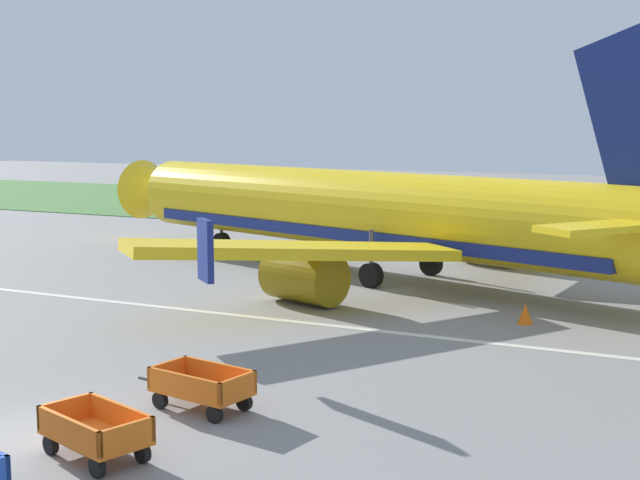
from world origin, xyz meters
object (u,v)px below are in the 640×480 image
(airplane, at_px, (378,213))
(baggage_cart_third_in_row, at_px, (201,387))
(baggage_cart_second_in_row, at_px, (95,432))
(traffic_cone_near_plane, at_px, (525,314))

(airplane, xyz_separation_m, baggage_cart_third_in_row, (3.14, -19.90, -2.45))
(baggage_cart_second_in_row, relative_size, baggage_cart_third_in_row, 0.99)
(airplane, relative_size, baggage_cart_third_in_row, 10.13)
(airplane, bearing_deg, baggage_cart_second_in_row, -83.10)
(airplane, relative_size, traffic_cone_near_plane, 49.63)
(baggage_cart_third_in_row, bearing_deg, traffic_cone_near_plane, 68.04)
(baggage_cart_third_in_row, xyz_separation_m, traffic_cone_near_plane, (5.32, 13.20, -0.23))
(baggage_cart_second_in_row, height_order, traffic_cone_near_plane, baggage_cart_second_in_row)
(baggage_cart_second_in_row, bearing_deg, airplane, 96.90)
(airplane, distance_m, baggage_cart_second_in_row, 23.98)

